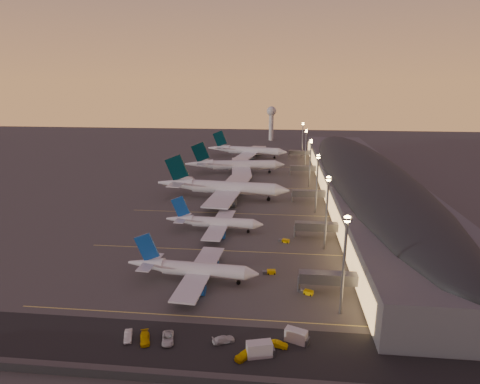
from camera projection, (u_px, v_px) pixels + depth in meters
The scene contains 23 objects.
ground at pixel (221, 245), 142.00m from camera, with size 700.00×700.00×0.00m, color #3C3937.
airliner_narrow_south at pixel (192, 269), 115.67m from camera, with size 39.06×34.95×13.95m.
airliner_narrow_north at pixel (214, 222), 154.04m from camera, with size 38.12×34.03×13.63m.
airliner_wide_near at pixel (222, 187), 196.74m from camera, with size 66.48×60.84×21.26m.
airliner_wide_mid at pixel (235, 165), 250.36m from camera, with size 62.33×57.20×19.94m.
airliner_wide_far at pixel (247, 151), 302.57m from camera, with size 61.44×56.67×19.71m.
terminal_building at pixel (363, 177), 202.93m from camera, with size 56.35×255.00×17.46m.
light_masts at pixel (313, 162), 195.99m from camera, with size 2.20×217.20×25.90m.
radar_tower at pixel (271, 118), 384.25m from camera, with size 9.00×9.00×32.50m.
service_lane at pixel (184, 344), 88.34m from camera, with size 260.00×16.00×0.01m.
lane_markings at pixel (234, 210), 180.32m from camera, with size 90.00×180.36×0.00m.
fence at pixel (169, 380), 76.58m from camera, with size 124.00×0.12×2.00m.
baggage_tug_a at pixel (307, 292), 109.20m from camera, with size 3.97×2.81×1.10m.
baggage_tug_b at pixel (270, 272), 120.63m from camera, with size 4.03×2.02×1.16m.
baggage_tug_c at pixel (284, 241), 144.14m from camera, with size 4.12×2.75×1.15m.
catering_truck_a at pixel (297, 336), 88.81m from camera, with size 5.72×3.86×3.01m.
catering_truck_b at pixel (261, 349), 84.29m from camera, with size 6.30×3.69×3.33m.
service_van_a at pixel (128, 336), 90.06m from camera, with size 1.64×4.70×1.55m, color silver.
service_van_b at pixel (145, 338), 89.27m from camera, with size 2.10×5.16×1.50m, color #E1B400.
service_van_c at pixel (168, 338), 89.22m from camera, with size 2.54×5.51×1.53m, color silver.
service_van_d at pixel (245, 354), 83.98m from camera, with size 2.12×5.22×1.52m, color #E1B400.
service_van_e at pixel (223, 339), 88.91m from camera, with size 2.04×5.02×1.46m, color silver.
service_van_f at pixel (278, 344), 87.30m from camera, with size 1.46×4.19×1.38m, color #E1B400.
Camera 1 is at (20.19, -130.38, 56.15)m, focal length 30.00 mm.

